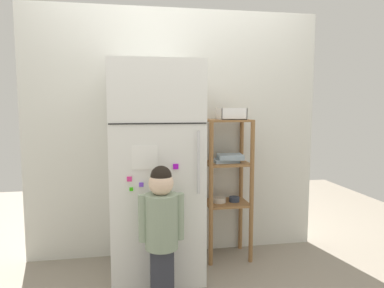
{
  "coord_description": "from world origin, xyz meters",
  "views": [
    {
      "loc": [
        -0.39,
        -2.7,
        1.32
      ],
      "look_at": [
        0.08,
        0.02,
        1.02
      ],
      "focal_mm": 33.18,
      "sensor_mm": 36.0,
      "label": 1
    }
  ],
  "objects_px": {
    "pantry_shelf_unit": "(227,175)",
    "refrigerator": "(156,170)",
    "fruit_bin": "(232,115)",
    "child_standing": "(161,221)"
  },
  "relations": [
    {
      "from": "pantry_shelf_unit",
      "to": "refrigerator",
      "type": "bearing_deg",
      "value": -164.88
    },
    {
      "from": "pantry_shelf_unit",
      "to": "fruit_bin",
      "type": "height_order",
      "value": "fruit_bin"
    },
    {
      "from": "child_standing",
      "to": "pantry_shelf_unit",
      "type": "distance_m",
      "value": 0.9
    },
    {
      "from": "child_standing",
      "to": "pantry_shelf_unit",
      "type": "relative_size",
      "value": 0.78
    },
    {
      "from": "refrigerator",
      "to": "fruit_bin",
      "type": "bearing_deg",
      "value": 13.47
    },
    {
      "from": "fruit_bin",
      "to": "child_standing",
      "type": "bearing_deg",
      "value": -136.29
    },
    {
      "from": "child_standing",
      "to": "fruit_bin",
      "type": "distance_m",
      "value": 1.13
    },
    {
      "from": "child_standing",
      "to": "fruit_bin",
      "type": "relative_size",
      "value": 4.31
    },
    {
      "from": "refrigerator",
      "to": "pantry_shelf_unit",
      "type": "xyz_separation_m",
      "value": [
        0.62,
        0.17,
        -0.09
      ]
    },
    {
      "from": "pantry_shelf_unit",
      "to": "fruit_bin",
      "type": "bearing_deg",
      "value": -19.48
    }
  ]
}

